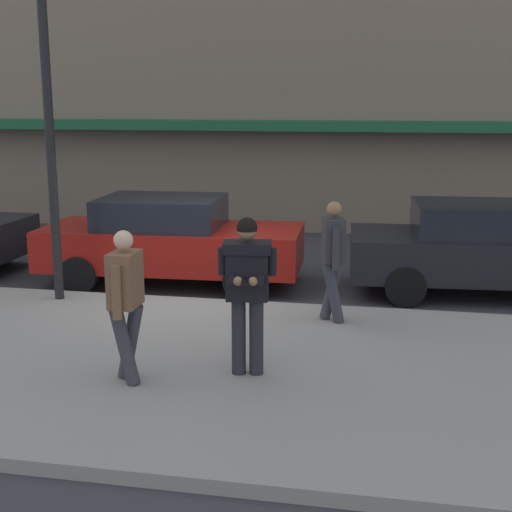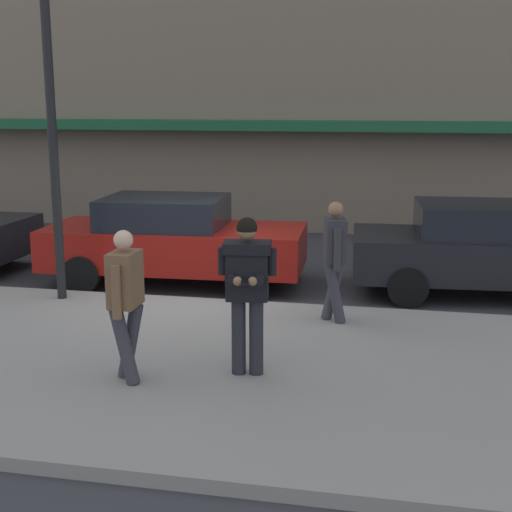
# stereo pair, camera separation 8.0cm
# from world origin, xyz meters

# --- Properties ---
(ground_plane) EXTENTS (80.00, 80.00, 0.00)m
(ground_plane) POSITION_xyz_m (0.00, 0.00, 0.00)
(ground_plane) COLOR #333338
(sidewalk) EXTENTS (32.00, 5.30, 0.14)m
(sidewalk) POSITION_xyz_m (1.00, -2.85, 0.07)
(sidewalk) COLOR gray
(sidewalk) RESTS_ON ground
(curb_paint_line) EXTENTS (28.00, 0.12, 0.01)m
(curb_paint_line) POSITION_xyz_m (1.00, 0.05, 0.00)
(curb_paint_line) COLOR silver
(curb_paint_line) RESTS_ON ground
(parked_sedan_mid) EXTENTS (4.58, 2.09, 1.54)m
(parked_sedan_mid) POSITION_xyz_m (-0.73, 1.09, 0.79)
(parked_sedan_mid) COLOR maroon
(parked_sedan_mid) RESTS_ON ground
(parked_sedan_far) EXTENTS (4.62, 2.17, 1.54)m
(parked_sedan_far) POSITION_xyz_m (4.62, 1.38, 0.79)
(parked_sedan_far) COLOR black
(parked_sedan_far) RESTS_ON ground
(man_texting_on_phone) EXTENTS (0.65, 0.62, 1.81)m
(man_texting_on_phone) POSITION_xyz_m (1.54, -3.17, 1.25)
(man_texting_on_phone) COLOR #23232B
(man_texting_on_phone) RESTS_ON sidewalk
(pedestrian_with_bag) EXTENTS (0.39, 0.72, 1.70)m
(pedestrian_with_bag) POSITION_xyz_m (2.30, -0.96, 1.11)
(pedestrian_with_bag) COLOR #33333D
(pedestrian_with_bag) RESTS_ON sidewalk
(pedestrian_dark_coat) EXTENTS (0.33, 0.60, 1.70)m
(pedestrian_dark_coat) POSITION_xyz_m (0.29, -3.62, 1.11)
(pedestrian_dark_coat) COLOR #33333D
(pedestrian_dark_coat) RESTS_ON sidewalk
(street_lamp_post) EXTENTS (0.36, 0.36, 4.88)m
(street_lamp_post) POSITION_xyz_m (-2.00, -0.65, 3.14)
(street_lamp_post) COLOR black
(street_lamp_post) RESTS_ON sidewalk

